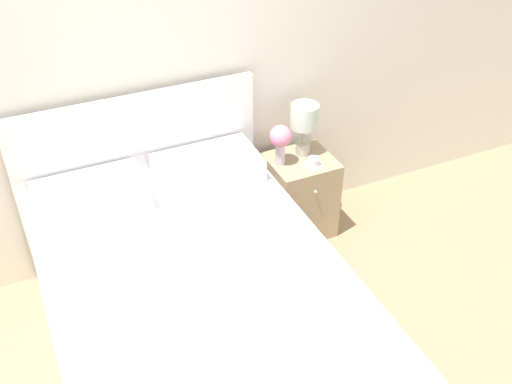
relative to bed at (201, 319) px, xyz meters
name	(u,v)px	position (x,y,z in m)	size (l,w,h in m)	color
ground_plane	(151,249)	(0.00, 1.01, -0.34)	(12.00, 12.00, 0.00)	tan
wall_back	(123,62)	(0.00, 1.08, 0.96)	(8.00, 0.06, 2.60)	silver
bed	(201,319)	(0.00, 0.00, 0.00)	(1.45, 2.15, 1.14)	beige
nightstand	(300,195)	(0.99, 0.80, -0.05)	(0.41, 0.40, 0.56)	tan
table_lamp	(304,120)	(1.03, 0.87, 0.47)	(0.18, 0.18, 0.35)	beige
flower_vase	(281,139)	(0.85, 0.82, 0.40)	(0.14, 0.14, 0.27)	silver
teacup	(314,162)	(1.02, 0.71, 0.25)	(0.12, 0.12, 0.06)	white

